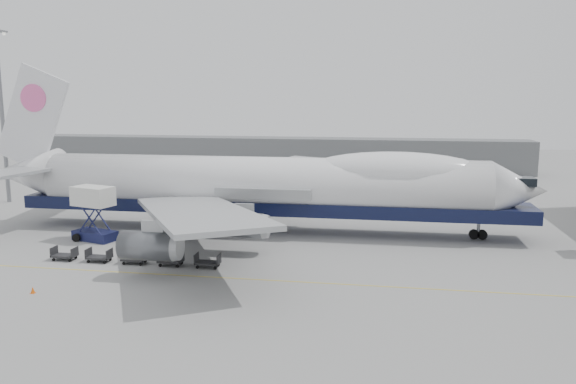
# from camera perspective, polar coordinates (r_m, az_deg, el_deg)

# --- Properties ---
(ground) EXTENTS (260.00, 260.00, 0.00)m
(ground) POSITION_cam_1_polar(r_m,az_deg,el_deg) (56.21, -5.39, -6.75)
(ground) COLOR gray
(ground) RESTS_ON ground
(apron_line) EXTENTS (60.00, 0.15, 0.01)m
(apron_line) POSITION_cam_1_polar(r_m,az_deg,el_deg) (50.70, -7.15, -8.61)
(apron_line) COLOR gold
(apron_line) RESTS_ON ground
(hangar) EXTENTS (110.00, 8.00, 7.00)m
(hangar) POSITION_cam_1_polar(r_m,az_deg,el_deg) (125.04, -1.60, 3.95)
(hangar) COLOR slate
(hangar) RESTS_ON ground
(floodlight_mast) EXTENTS (2.40, 2.40, 25.43)m
(floodlight_mast) POSITION_cam_1_polar(r_m,az_deg,el_deg) (94.54, -27.09, 7.64)
(floodlight_mast) COLOR slate
(floodlight_mast) RESTS_ON ground
(airliner) EXTENTS (67.00, 55.30, 19.98)m
(airliner) POSITION_cam_1_polar(r_m,az_deg,el_deg) (66.26, -2.26, 0.77)
(airliner) COLOR white
(airliner) RESTS_ON ground
(catering_truck) EXTENTS (5.30, 4.28, 6.06)m
(catering_truck) POSITION_cam_1_polar(r_m,az_deg,el_deg) (65.91, -19.13, -1.74)
(catering_truck) COLOR #171B45
(catering_truck) RESTS_ON ground
(traffic_cone) EXTENTS (0.37, 0.37, 0.55)m
(traffic_cone) POSITION_cam_1_polar(r_m,az_deg,el_deg) (50.88, -24.51, -9.06)
(traffic_cone) COLOR #E85A0C
(traffic_cone) RESTS_ON ground
(dolly_0) EXTENTS (2.30, 1.35, 1.30)m
(dolly_0) POSITION_cam_1_polar(r_m,az_deg,el_deg) (59.55, -21.76, -5.94)
(dolly_0) COLOR #2D2D30
(dolly_0) RESTS_ON ground
(dolly_1) EXTENTS (2.30, 1.35, 1.30)m
(dolly_1) POSITION_cam_1_polar(r_m,az_deg,el_deg) (57.76, -18.64, -6.23)
(dolly_1) COLOR #2D2D30
(dolly_1) RESTS_ON ground
(dolly_2) EXTENTS (2.30, 1.35, 1.30)m
(dolly_2) POSITION_cam_1_polar(r_m,az_deg,el_deg) (56.16, -15.33, -6.51)
(dolly_2) COLOR #2D2D30
(dolly_2) RESTS_ON ground
(dolly_3) EXTENTS (2.30, 1.35, 1.30)m
(dolly_3) POSITION_cam_1_polar(r_m,az_deg,el_deg) (54.75, -11.83, -6.78)
(dolly_3) COLOR #2D2D30
(dolly_3) RESTS_ON ground
(dolly_4) EXTENTS (2.30, 1.35, 1.30)m
(dolly_4) POSITION_cam_1_polar(r_m,az_deg,el_deg) (53.56, -8.16, -7.04)
(dolly_4) COLOR #2D2D30
(dolly_4) RESTS_ON ground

